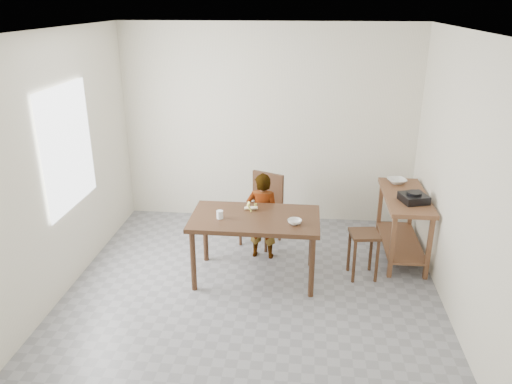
# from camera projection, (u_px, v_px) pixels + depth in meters

# --- Properties ---
(floor) EXTENTS (4.00, 4.00, 0.04)m
(floor) POSITION_uv_depth(u_px,v_px,m) (252.00, 293.00, 5.42)
(floor) COLOR gray
(floor) RESTS_ON ground
(ceiling) EXTENTS (4.00, 4.00, 0.04)m
(ceiling) POSITION_uv_depth(u_px,v_px,m) (251.00, 28.00, 4.43)
(ceiling) COLOR white
(ceiling) RESTS_ON wall_back
(wall_back) EXTENTS (4.00, 0.04, 2.70)m
(wall_back) POSITION_uv_depth(u_px,v_px,m) (268.00, 125.00, 6.79)
(wall_back) COLOR silver
(wall_back) RESTS_ON ground
(wall_front) EXTENTS (4.00, 0.04, 2.70)m
(wall_front) POSITION_uv_depth(u_px,v_px,m) (215.00, 281.00, 3.05)
(wall_front) COLOR silver
(wall_front) RESTS_ON ground
(wall_left) EXTENTS (0.04, 4.00, 2.70)m
(wall_left) POSITION_uv_depth(u_px,v_px,m) (57.00, 167.00, 5.12)
(wall_left) COLOR silver
(wall_left) RESTS_ON ground
(wall_right) EXTENTS (0.04, 4.00, 2.70)m
(wall_right) POSITION_uv_depth(u_px,v_px,m) (463.00, 181.00, 4.73)
(wall_right) COLOR silver
(wall_right) RESTS_ON ground
(window_pane) EXTENTS (0.02, 1.10, 1.30)m
(window_pane) POSITION_uv_depth(u_px,v_px,m) (68.00, 148.00, 5.24)
(window_pane) COLOR white
(window_pane) RESTS_ON wall_left
(dining_table) EXTENTS (1.40, 0.80, 0.75)m
(dining_table) POSITION_uv_depth(u_px,v_px,m) (255.00, 247.00, 5.55)
(dining_table) COLOR #3E2515
(dining_table) RESTS_ON floor
(prep_counter) EXTENTS (0.50, 1.20, 0.80)m
(prep_counter) POSITION_uv_depth(u_px,v_px,m) (402.00, 226.00, 6.03)
(prep_counter) COLOR brown
(prep_counter) RESTS_ON floor
(child) EXTENTS (0.41, 0.28, 1.08)m
(child) POSITION_uv_depth(u_px,v_px,m) (262.00, 216.00, 5.96)
(child) COLOR white
(child) RESTS_ON floor
(dining_chair) EXTENTS (0.57, 0.57, 0.90)m
(dining_chair) POSITION_uv_depth(u_px,v_px,m) (260.00, 211.00, 6.33)
(dining_chair) COLOR #3E2515
(dining_chair) RESTS_ON floor
(stool) EXTENTS (0.35, 0.35, 0.55)m
(stool) POSITION_uv_depth(u_px,v_px,m) (363.00, 255.00, 5.61)
(stool) COLOR #3E2515
(stool) RESTS_ON floor
(glass_tumbler) EXTENTS (0.07, 0.07, 0.09)m
(glass_tumbler) POSITION_uv_depth(u_px,v_px,m) (220.00, 215.00, 5.36)
(glass_tumbler) COLOR white
(glass_tumbler) RESTS_ON dining_table
(small_bowl) EXTENTS (0.20, 0.20, 0.05)m
(small_bowl) POSITION_uv_depth(u_px,v_px,m) (295.00, 222.00, 5.24)
(small_bowl) COLOR silver
(small_bowl) RESTS_ON dining_table
(banana) EXTENTS (0.17, 0.12, 0.06)m
(banana) POSITION_uv_depth(u_px,v_px,m) (251.00, 208.00, 5.58)
(banana) COLOR #F6C85A
(banana) RESTS_ON dining_table
(serving_bowl) EXTENTS (0.29, 0.29, 0.06)m
(serving_bowl) POSITION_uv_depth(u_px,v_px,m) (397.00, 181.00, 6.25)
(serving_bowl) COLOR silver
(serving_bowl) RESTS_ON prep_counter
(gas_burner) EXTENTS (0.35, 0.35, 0.09)m
(gas_burner) POSITION_uv_depth(u_px,v_px,m) (414.00, 198.00, 5.67)
(gas_burner) COLOR black
(gas_burner) RESTS_ON prep_counter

